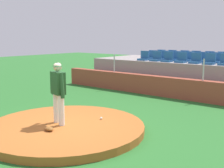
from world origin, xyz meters
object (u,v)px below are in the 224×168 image
stadium_chair_2 (168,59)px  stadium_chair_9 (176,58)px  stadium_chair_14 (160,56)px  stadium_chair_19 (222,59)px  pitcher (58,88)px  stadium_chair_7 (152,57)px  fielding_glove (49,129)px  stadium_chair_4 (195,60)px  stadium_chair_0 (144,57)px  baseball (101,118)px  stadium_chair_8 (164,57)px  stadium_chair_18 (209,58)px  stadium_chair_3 (181,59)px  stadium_chair_5 (209,61)px  stadium_chair_15 (172,56)px  stadium_chair_10 (188,58)px  stadium_chair_1 (156,58)px  stadium_chair_12 (216,60)px  stadium_chair_11 (202,59)px  stadium_chair_16 (184,57)px  stadium_chair_17 (195,57)px

stadium_chair_2 → stadium_chair_9: same height
stadium_chair_14 → stadium_chair_19: 3.51m
pitcher → stadium_chair_7: size_ratio=3.62×
stadium_chair_19 → fielding_glove: bearing=82.6°
stadium_chair_4 → stadium_chair_19: (0.65, 1.75, 0.00)m
stadium_chair_2 → stadium_chair_19: same height
fielding_glove → stadium_chair_0: stadium_chair_0 is taller
baseball → stadium_chair_8: (-1.91, 7.37, 1.38)m
stadium_chair_0 → stadium_chair_18: bearing=-148.3°
stadium_chair_3 → stadium_chair_9: 1.11m
stadium_chair_5 → stadium_chair_8: size_ratio=1.00×
stadium_chair_0 → stadium_chair_15: same height
stadium_chair_14 → stadium_chair_18: bearing=179.1°
stadium_chair_10 → stadium_chair_9: bearing=3.1°
stadium_chair_19 → stadium_chair_1: bearing=32.4°
pitcher → stadium_chair_15: 9.48m
stadium_chair_0 → stadium_chair_18: (2.85, 1.76, 0.00)m
pitcher → stadium_chair_15: size_ratio=3.62×
stadium_chair_1 → stadium_chair_3: bearing=179.5°
stadium_chair_18 → stadium_chair_0: bearing=31.7°
stadium_chair_5 → stadium_chair_9: size_ratio=1.00×
stadium_chair_8 → stadium_chair_1: bearing=93.1°
stadium_chair_12 → stadium_chair_0: bearing=14.4°
stadium_chair_2 → stadium_chair_11: same height
stadium_chair_8 → stadium_chair_16: size_ratio=1.00×
fielding_glove → stadium_chair_1: bearing=106.0°
stadium_chair_9 → stadium_chair_11: same height
stadium_chair_0 → stadium_chair_10: 2.29m
fielding_glove → stadium_chair_7: bearing=109.6°
pitcher → stadium_chair_9: (-0.50, 8.43, 0.37)m
stadium_chair_11 → stadium_chair_18: 0.88m
fielding_glove → stadium_chair_9: stadium_chair_9 is taller
stadium_chair_4 → stadium_chair_12: (0.68, 0.90, 0.00)m
stadium_chair_14 → stadium_chair_15: size_ratio=1.00×
stadium_chair_2 → stadium_chair_11: size_ratio=1.00×
stadium_chair_5 → pitcher: bearing=78.1°
pitcher → stadium_chair_4: (0.91, 7.59, 0.37)m
pitcher → stadium_chair_19: (1.56, 9.34, 0.37)m
baseball → fielding_glove: bearing=-103.0°
stadium_chair_2 → stadium_chair_17: same height
stadium_chair_5 → stadium_chair_11: size_ratio=1.00×
stadium_chair_9 → stadium_chair_12: (2.09, 0.05, 0.00)m
pitcher → stadium_chair_2: bearing=110.8°
stadium_chair_8 → stadium_chair_16: 1.19m
stadium_chair_16 → stadium_chair_17: (0.67, -0.03, 0.00)m
stadium_chair_2 → fielding_glove: bearing=95.6°
stadium_chair_10 → stadium_chair_19: size_ratio=1.00×
stadium_chair_11 → stadium_chair_12: bearing=-178.1°
stadium_chair_1 → stadium_chair_14: (-0.75, 1.80, 0.00)m
stadium_chair_4 → stadium_chair_8: size_ratio=1.00×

